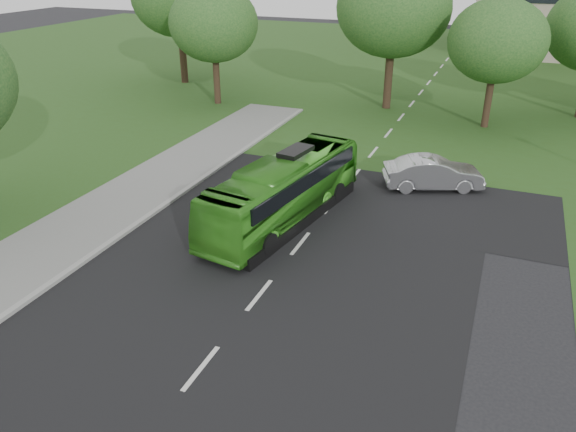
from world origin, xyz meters
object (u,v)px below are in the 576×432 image
(tree_park_c, at_px, (497,41))
(sedan, at_px, (433,173))
(bus, at_px, (284,191))
(tree_park_a, at_px, (214,24))
(tree_park_b, at_px, (394,8))

(tree_park_c, distance_m, sedan, 12.95)
(tree_park_c, xyz_separation_m, sedan, (-1.59, -11.95, -4.72))
(tree_park_c, bearing_deg, bus, -111.43)
(tree_park_a, height_order, tree_park_b, tree_park_b)
(tree_park_a, height_order, sedan, tree_park_a)
(tree_park_b, xyz_separation_m, sedan, (5.55, -14.28, -6.22))
(tree_park_a, bearing_deg, tree_park_b, 15.55)
(tree_park_b, distance_m, bus, 21.08)
(sedan, bearing_deg, tree_park_a, 36.52)
(tree_park_b, bearing_deg, tree_park_a, -164.45)
(tree_park_b, bearing_deg, sedan, -68.74)
(tree_park_c, bearing_deg, sedan, -97.60)
(tree_park_c, height_order, bus, tree_park_c)
(tree_park_b, height_order, sedan, tree_park_b)
(tree_park_b, xyz_separation_m, tree_park_c, (7.15, -2.33, -1.50))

